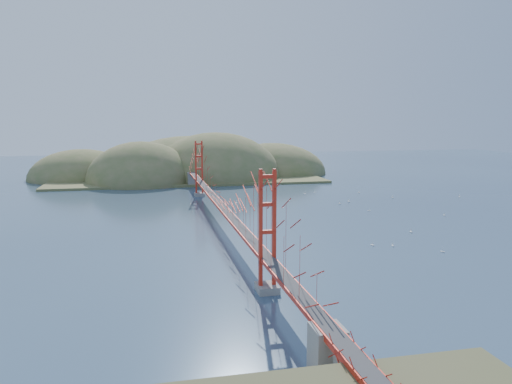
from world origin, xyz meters
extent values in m
plane|color=#304760|center=(0.00, 0.00, 0.00)|extent=(320.00, 320.00, 0.00)
cube|color=gray|center=(0.00, -30.00, 0.35)|extent=(2.00, 2.40, 0.70)
cube|color=gray|center=(0.00, 30.00, 0.35)|extent=(2.00, 2.40, 0.70)
cube|color=#AA1F12|center=(0.00, 0.00, 3.30)|extent=(1.40, 92.00, 0.16)
cube|color=#AA1F12|center=(0.00, 0.00, 3.10)|extent=(1.33, 92.00, 0.24)
cube|color=#38383A|center=(0.00, 0.00, 3.40)|extent=(1.19, 92.00, 0.03)
cube|color=gray|center=(0.00, -46.00, 1.65)|extent=(2.00, 2.20, 3.30)
cube|color=gray|center=(0.00, 46.00, 1.65)|extent=(2.20, 2.60, 3.30)
cube|color=#AA1F12|center=(0.00, -52.00, 3.30)|extent=(1.40, 12.00, 0.16)
cube|color=#AA1F12|center=(0.00, -52.00, 3.05)|extent=(1.33, 12.00, 0.30)
cube|color=gray|center=(0.00, -48.00, 1.47)|extent=(0.50, 0.70, 2.95)
cube|color=brown|center=(0.40, -47.80, 0.61)|extent=(3.70, 2.30, 0.75)
cube|color=gray|center=(0.40, -47.80, 1.04)|extent=(3.70, 2.30, 0.10)
cylinder|color=white|center=(0.40, -47.80, 1.49)|extent=(0.03, 0.03, 1.00)
cube|color=olive|center=(0.00, 64.00, 0.25)|extent=(70.00, 40.00, 0.60)
ellipsoid|color=olive|center=(-12.00, 56.00, 0.00)|extent=(28.00, 28.00, 21.00)
ellipsoid|color=olive|center=(8.00, 62.00, 0.00)|extent=(36.00, 36.00, 25.00)
ellipsoid|color=olive|center=(26.00, 70.00, 0.00)|extent=(32.00, 32.00, 18.00)
ellipsoid|color=olive|center=(-28.00, 68.00, 0.00)|extent=(28.00, 28.00, 16.00)
ellipsoid|color=olive|center=(2.00, 78.00, 0.00)|extent=(44.00, 44.00, 22.00)
cube|color=white|center=(24.39, -20.95, 0.05)|extent=(0.49, 0.45, 0.09)
cylinder|color=white|center=(24.39, -20.95, 0.33)|extent=(0.01, 0.01, 0.55)
cube|color=white|center=(52.48, 16.53, 0.06)|extent=(0.56, 0.53, 0.11)
cylinder|color=white|center=(52.48, 16.53, 0.38)|extent=(0.02, 0.02, 0.64)
cube|color=white|center=(27.57, 6.48, 0.06)|extent=(0.54, 0.33, 0.09)
cylinder|color=white|center=(27.57, 6.48, 0.34)|extent=(0.01, 0.01, 0.56)
cube|color=white|center=(27.82, 16.20, 0.07)|extent=(0.60, 0.55, 0.11)
cylinder|color=white|center=(27.82, 16.20, 0.40)|extent=(0.02, 0.02, 0.67)
cube|color=white|center=(19.82, -16.98, 0.05)|extent=(0.24, 0.51, 0.09)
cylinder|color=white|center=(19.82, -16.98, 0.32)|extent=(0.01, 0.01, 0.54)
cube|color=white|center=(34.83, 27.04, 0.06)|extent=(0.55, 0.33, 0.10)
cylinder|color=white|center=(34.83, 27.04, 0.35)|extent=(0.02, 0.02, 0.58)
cube|color=white|center=(38.67, 18.99, 0.06)|extent=(0.55, 0.29, 0.10)
cylinder|color=white|center=(38.67, 18.99, 0.34)|extent=(0.02, 0.02, 0.57)
cube|color=white|center=(26.17, -10.33, 0.06)|extent=(0.23, 0.58, 0.10)
cylinder|color=white|center=(26.17, -10.33, 0.37)|extent=(0.02, 0.02, 0.62)
cube|color=white|center=(25.37, 29.35, 0.06)|extent=(0.55, 0.22, 0.10)
cylinder|color=white|center=(25.37, 29.35, 0.35)|extent=(0.02, 0.02, 0.58)
cube|color=white|center=(22.67, 27.97, 0.06)|extent=(0.55, 0.35, 0.10)
cylinder|color=white|center=(22.67, 27.97, 0.34)|extent=(0.02, 0.02, 0.57)
cube|color=white|center=(17.42, -16.10, 0.05)|extent=(0.32, 0.53, 0.09)
cylinder|color=white|center=(17.42, -16.10, 0.33)|extent=(0.01, 0.01, 0.55)
cube|color=white|center=(38.06, -0.32, 0.05)|extent=(0.21, 0.51, 0.09)
cylinder|color=white|center=(38.06, -0.32, 0.33)|extent=(0.01, 0.01, 0.54)
cube|color=white|center=(6.00, 19.56, 0.06)|extent=(0.56, 0.41, 0.10)
cylinder|color=white|center=(6.00, 19.56, 0.35)|extent=(0.02, 0.02, 0.59)
cube|color=white|center=(25.26, 14.60, 0.06)|extent=(0.48, 0.57, 0.10)
cylinder|color=white|center=(25.26, 14.60, 0.37)|extent=(0.02, 0.02, 0.62)
camera|label=1|loc=(-10.85, -74.03, 16.28)|focal=35.00mm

